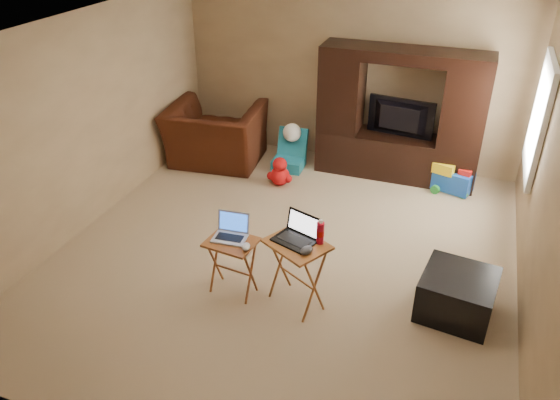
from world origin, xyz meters
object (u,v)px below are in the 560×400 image
at_px(push_toy, 452,177).
at_px(mouse_right, 306,250).
at_px(entertainment_center, 400,115).
at_px(laptop_right, 294,231).
at_px(ottoman, 457,295).
at_px(laptop_left, 229,229).
at_px(water_bottle, 320,233).
at_px(television, 399,119).
at_px(tray_table_right, 297,274).
at_px(plush_toy, 280,171).
at_px(child_rocker, 289,150).
at_px(recliner, 215,135).
at_px(tray_table_left, 233,267).
at_px(mouse_left, 246,247).

relative_size(push_toy, mouse_right, 3.86).
relative_size(entertainment_center, laptop_right, 5.89).
distance_m(ottoman, mouse_right, 1.57).
height_order(laptop_left, water_bottle, water_bottle).
relative_size(television, laptop_left, 2.85).
xyz_separation_m(laptop_right, water_bottle, (0.24, 0.06, -0.01)).
bearing_deg(tray_table_right, plush_toy, 142.88).
bearing_deg(child_rocker, plush_toy, -86.93).
bearing_deg(entertainment_center, laptop_right, -98.46).
relative_size(recliner, child_rocker, 2.32).
height_order(tray_table_left, mouse_left, mouse_left).
relative_size(television, child_rocker, 1.60).
height_order(tray_table_left, laptop_left, laptop_left).
bearing_deg(laptop_left, mouse_right, -11.57).
height_order(television, ottoman, television).
height_order(plush_toy, water_bottle, water_bottle).
xyz_separation_m(recliner, mouse_left, (1.71, -2.81, 0.21)).
relative_size(mouse_left, mouse_right, 0.86).
xyz_separation_m(push_toy, ottoman, (0.27, -2.56, 0.00)).
distance_m(recliner, laptop_left, 3.10).
height_order(recliner, tray_table_left, recliner).
height_order(ottoman, water_bottle, water_bottle).
bearing_deg(mouse_left, push_toy, 60.84).
bearing_deg(push_toy, ottoman, -66.87).
height_order(recliner, plush_toy, recliner).
distance_m(entertainment_center, laptop_left, 3.40).
height_order(plush_toy, mouse_right, mouse_right).
height_order(child_rocker, water_bottle, water_bottle).
bearing_deg(water_bottle, television, 85.81).
bearing_deg(tray_table_left, ottoman, 18.32).
xyz_separation_m(child_rocker, ottoman, (2.59, -2.45, -0.07)).
xyz_separation_m(entertainment_center, mouse_left, (-0.90, -3.30, -0.27)).
bearing_deg(tray_table_left, laptop_right, 12.63).
xyz_separation_m(television, laptop_right, (-0.46, -3.12, -0.03)).
bearing_deg(television, push_toy, 176.18).
bearing_deg(ottoman, plush_toy, 142.99).
bearing_deg(television, laptop_left, 78.01).
distance_m(tray_table_right, mouse_right, 0.43).
bearing_deg(mouse_right, water_bottle, 70.71).
xyz_separation_m(ottoman, tray_table_left, (-2.18, -0.46, 0.09)).
bearing_deg(push_toy, child_rocker, -160.00).
relative_size(plush_toy, laptop_left, 1.29).
bearing_deg(entertainment_center, child_rocker, -167.93).
relative_size(ottoman, tray_table_right, 0.93).
relative_size(laptop_left, mouse_left, 2.58).
xyz_separation_m(plush_toy, ottoman, (2.54, -1.91, 0.01)).
relative_size(ottoman, mouse_left, 5.35).
bearing_deg(tray_table_right, tray_table_left, -146.90).
xyz_separation_m(television, water_bottle, (-0.22, -3.06, -0.04)).
xyz_separation_m(child_rocker, laptop_right, (1.04, -2.84, 0.56)).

